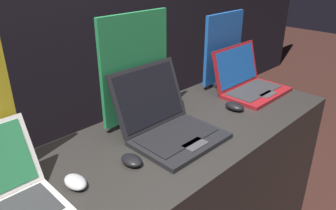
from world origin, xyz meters
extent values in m
ellipsoid|color=#B2B2B7|center=(-0.45, 0.30, 0.93)|extent=(0.06, 0.10, 0.03)
cube|color=black|center=(0.01, 0.25, 0.92)|extent=(0.36, 0.28, 0.02)
cube|color=black|center=(0.01, 0.27, 0.93)|extent=(0.32, 0.19, 0.00)
cube|color=#3F3F42|center=(0.01, 0.17, 0.93)|extent=(0.10, 0.06, 0.00)
cube|color=black|center=(0.01, 0.44, 1.06)|extent=(0.36, 0.11, 0.26)
cube|color=black|center=(0.01, 0.44, 1.06)|extent=(0.33, 0.09, 0.23)
ellipsoid|color=black|center=(-0.23, 0.27, 0.93)|extent=(0.07, 0.09, 0.03)
cube|color=black|center=(0.01, 0.53, 0.92)|extent=(0.20, 0.07, 0.02)
cube|color=#268C4C|center=(0.01, 0.53, 1.17)|extent=(0.36, 0.02, 0.47)
cube|color=maroon|center=(0.68, 0.30, 0.92)|extent=(0.38, 0.23, 0.02)
cube|color=#2D2D30|center=(0.68, 0.31, 0.93)|extent=(0.33, 0.16, 0.00)
cube|color=#3F3F42|center=(0.68, 0.23, 0.93)|extent=(0.11, 0.05, 0.00)
cube|color=maroon|center=(0.68, 0.44, 1.04)|extent=(0.38, 0.08, 0.23)
cube|color=#194C99|center=(0.68, 0.44, 1.04)|extent=(0.34, 0.06, 0.20)
ellipsoid|color=black|center=(0.43, 0.27, 0.93)|extent=(0.06, 0.10, 0.04)
cube|color=black|center=(0.68, 0.54, 0.92)|extent=(0.18, 0.07, 0.02)
cube|color=#1E59B2|center=(0.68, 0.54, 1.13)|extent=(0.32, 0.02, 0.39)
camera|label=1|loc=(-0.85, -0.54, 1.62)|focal=35.00mm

